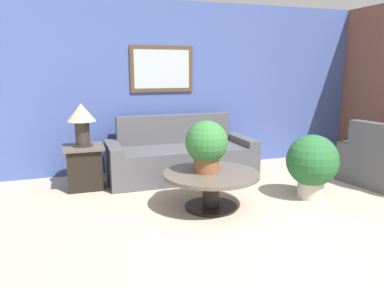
# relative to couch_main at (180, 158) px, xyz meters

# --- Properties ---
(ground_plane) EXTENTS (20.00, 20.00, 0.00)m
(ground_plane) POSITION_rel_couch_main_xyz_m (0.47, -2.47, -0.29)
(ground_plane) COLOR tan
(wall_back) EXTENTS (7.67, 0.09, 2.60)m
(wall_back) POSITION_rel_couch_main_xyz_m (0.46, 0.60, 1.01)
(wall_back) COLOR #42569E
(wall_back) RESTS_ON ground_plane
(couch_main) EXTENTS (2.12, 0.89, 0.89)m
(couch_main) POSITION_rel_couch_main_xyz_m (0.00, 0.00, 0.00)
(couch_main) COLOR #4C4C51
(couch_main) RESTS_ON ground_plane
(coffee_table) EXTENTS (1.10, 1.10, 0.42)m
(coffee_table) POSITION_rel_couch_main_xyz_m (-0.03, -1.32, 0.01)
(coffee_table) COLOR black
(coffee_table) RESTS_ON ground_plane
(side_table) EXTENTS (0.52, 0.52, 0.58)m
(side_table) POSITION_rel_couch_main_xyz_m (-1.37, -0.09, 0.00)
(side_table) COLOR black
(side_table) RESTS_ON ground_plane
(table_lamp) EXTENTS (0.37, 0.37, 0.56)m
(table_lamp) POSITION_rel_couch_main_xyz_m (-1.37, -0.09, 0.65)
(table_lamp) COLOR #2D2823
(table_lamp) RESTS_ON side_table
(potted_plant_on_table) EXTENTS (0.49, 0.49, 0.59)m
(potted_plant_on_table) POSITION_rel_couch_main_xyz_m (-0.08, -1.27, 0.45)
(potted_plant_on_table) COLOR brown
(potted_plant_on_table) RESTS_ON coffee_table
(potted_plant_floor) EXTENTS (0.63, 0.63, 0.80)m
(potted_plant_floor) POSITION_rel_couch_main_xyz_m (1.27, -1.40, 0.16)
(potted_plant_floor) COLOR beige
(potted_plant_floor) RESTS_ON ground_plane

